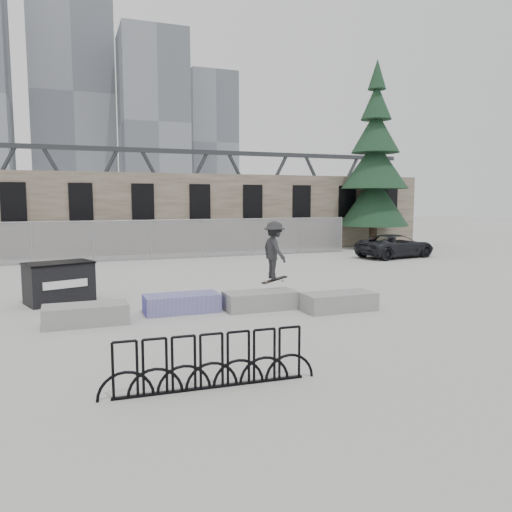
{
  "coord_description": "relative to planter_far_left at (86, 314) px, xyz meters",
  "views": [
    {
      "loc": [
        -3.85,
        -12.84,
        3.04
      ],
      "look_at": [
        1.54,
        1.49,
        1.3
      ],
      "focal_mm": 35.0,
      "sensor_mm": 36.0,
      "label": 1
    }
  ],
  "objects": [
    {
      "name": "ground",
      "position": [
        3.54,
        0.21,
        -0.27
      ],
      "size": [
        120.0,
        120.0,
        0.0
      ],
      "primitive_type": "plane",
      "color": "#ADADA8",
      "rests_on": "ground"
    },
    {
      "name": "stone_wall",
      "position": [
        3.54,
        16.45,
        1.99
      ],
      "size": [
        36.0,
        2.58,
        4.5
      ],
      "color": "#67594C",
      "rests_on": "ground"
    },
    {
      "name": "chainlink_fence",
      "position": [
        3.54,
        12.71,
        0.77
      ],
      "size": [
        22.06,
        0.06,
        2.02
      ],
      "color": "gray",
      "rests_on": "ground"
    },
    {
      "name": "planter_far_left",
      "position": [
        0.0,
        0.0,
        0.0
      ],
      "size": [
        2.0,
        0.9,
        0.49
      ],
      "color": "gray",
      "rests_on": "ground"
    },
    {
      "name": "planter_center_left",
      "position": [
        2.47,
        0.49,
        0.0
      ],
      "size": [
        2.0,
        0.9,
        0.49
      ],
      "color": "#3E37A7",
      "rests_on": "ground"
    },
    {
      "name": "planter_center_right",
      "position": [
        4.61,
        0.1,
        0.0
      ],
      "size": [
        2.0,
        0.9,
        0.49
      ],
      "color": "gray",
      "rests_on": "ground"
    },
    {
      "name": "planter_offset",
      "position": [
        6.57,
        -0.82,
        0.0
      ],
      "size": [
        2.0,
        0.9,
        0.49
      ],
      "color": "gray",
      "rests_on": "ground"
    },
    {
      "name": "dumpster",
      "position": [
        -0.64,
        2.97,
        0.35
      ],
      "size": [
        2.11,
        1.67,
        1.21
      ],
      "rotation": [
        0.0,
        0.0,
        0.33
      ],
      "color": "black",
      "rests_on": "ground"
    },
    {
      "name": "bike_rack",
      "position": [
        1.76,
        -5.1,
        0.17
      ],
      "size": [
        3.59,
        0.19,
        0.9
      ],
      "rotation": [
        0.0,
        0.0,
        -0.04
      ],
      "color": "black",
      "rests_on": "ground"
    },
    {
      "name": "spruce_tree",
      "position": [
        17.6,
        14.07,
        4.61
      ],
      "size": [
        4.31,
        4.31,
        11.5
      ],
      "color": "#38281E",
      "rests_on": "ground"
    },
    {
      "name": "skyline_towers",
      "position": [
        2.54,
        94.02,
        20.53
      ],
      "size": [
        58.0,
        28.0,
        48.0
      ],
      "color": "slate",
      "rests_on": "ground"
    },
    {
      "name": "truss_bridge",
      "position": [
        13.54,
        55.21,
        3.86
      ],
      "size": [
        70.0,
        3.0,
        9.8
      ],
      "color": "#2D3033",
      "rests_on": "ground"
    },
    {
      "name": "suv",
      "position": [
        15.77,
        9.24,
        0.34
      ],
      "size": [
        4.66,
        2.73,
        1.22
      ],
      "primitive_type": "imported",
      "rotation": [
        0.0,
        0.0,
        1.74
      ],
      "color": "black",
      "rests_on": "ground"
    },
    {
      "name": "skateboarder",
      "position": [
        5.28,
        0.7,
        1.3
      ],
      "size": [
        0.81,
        1.14,
        1.81
      ],
      "rotation": [
        0.0,
        0.0,
        1.66
      ],
      "color": "#262729",
      "rests_on": "ground"
    }
  ]
}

